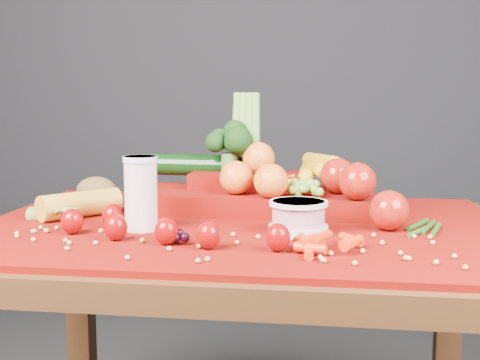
# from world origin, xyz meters

# --- Properties ---
(table) EXTENTS (1.10, 0.80, 0.75)m
(table) POSITION_xyz_m (0.00, 0.00, 0.66)
(table) COLOR #3B210D
(table) RESTS_ON ground
(red_cloth) EXTENTS (1.05, 0.75, 0.01)m
(red_cloth) POSITION_xyz_m (0.00, 0.00, 0.76)
(red_cloth) COLOR #6B0304
(red_cloth) RESTS_ON table
(milk_glass) EXTENTS (0.07, 0.07, 0.15)m
(milk_glass) POSITION_xyz_m (-0.18, -0.08, 0.84)
(milk_glass) COLOR beige
(milk_glass) RESTS_ON red_cloth
(yogurt_bowl) EXTENTS (0.11, 0.11, 0.06)m
(yogurt_bowl) POSITION_xyz_m (0.13, -0.07, 0.80)
(yogurt_bowl) COLOR silver
(yogurt_bowl) RESTS_ON red_cloth
(strawberry_scatter) EXTENTS (0.44, 0.18, 0.05)m
(strawberry_scatter) POSITION_xyz_m (-0.13, -0.17, 0.79)
(strawberry_scatter) COLOR #8D000D
(strawberry_scatter) RESTS_ON red_cloth
(dark_grape_cluster) EXTENTS (0.06, 0.05, 0.03)m
(dark_grape_cluster) POSITION_xyz_m (-0.09, -0.18, 0.78)
(dark_grape_cluster) COLOR black
(dark_grape_cluster) RESTS_ON red_cloth
(soybean_scatter) EXTENTS (0.84, 0.24, 0.01)m
(soybean_scatter) POSITION_xyz_m (0.00, -0.20, 0.77)
(soybean_scatter) COLOR #A59347
(soybean_scatter) RESTS_ON red_cloth
(corn_ear) EXTENTS (0.25, 0.26, 0.06)m
(corn_ear) POSITION_xyz_m (-0.37, -0.01, 0.78)
(corn_ear) COLOR gold
(corn_ear) RESTS_ON red_cloth
(potato) EXTENTS (0.10, 0.07, 0.07)m
(potato) POSITION_xyz_m (-0.37, 0.18, 0.80)
(potato) COLOR brown
(potato) RESTS_ON red_cloth
(baby_carrot_pile) EXTENTS (0.18, 0.18, 0.03)m
(baby_carrot_pile) POSITION_xyz_m (0.18, -0.21, 0.78)
(baby_carrot_pile) COLOR red
(baby_carrot_pile) RESTS_ON red_cloth
(green_bean_pile) EXTENTS (0.14, 0.12, 0.01)m
(green_bean_pile) POSITION_xyz_m (0.37, -0.01, 0.77)
(green_bean_pile) COLOR #1C5513
(green_bean_pile) RESTS_ON red_cloth
(produce_mound) EXTENTS (0.60, 0.35, 0.27)m
(produce_mound) POSITION_xyz_m (0.04, 0.15, 0.82)
(produce_mound) COLOR #6B0304
(produce_mound) RESTS_ON red_cloth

